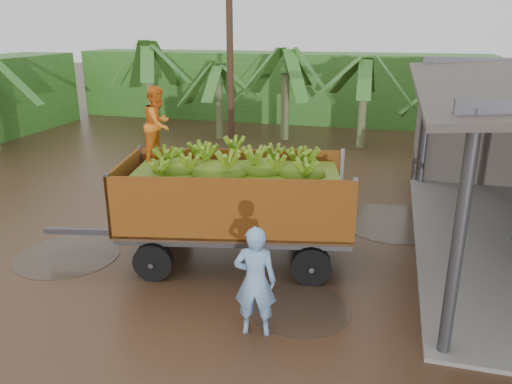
{
  "coord_description": "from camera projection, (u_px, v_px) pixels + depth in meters",
  "views": [
    {
      "loc": [
        4.16,
        -11.07,
        5.09
      ],
      "look_at": [
        1.38,
        -0.8,
        1.48
      ],
      "focal_mm": 35.0,
      "sensor_mm": 36.0,
      "label": 1
    }
  ],
  "objects": [
    {
      "name": "hedge_north",
      "position": [
        277.0,
        86.0,
        27.32
      ],
      "size": [
        22.0,
        3.0,
        3.6
      ],
      "primitive_type": "cube",
      "color": "#2D661E",
      "rests_on": "ground"
    },
    {
      "name": "man_blue",
      "position": [
        255.0,
        281.0,
        8.36
      ],
      "size": [
        0.78,
        0.57,
        1.98
      ],
      "primitive_type": "imported",
      "rotation": [
        0.0,
        0.0,
        3.29
      ],
      "color": "#78A4DA",
      "rests_on": "ground"
    },
    {
      "name": "ground",
      "position": [
        212.0,
        232.0,
        12.78
      ],
      "size": [
        100.0,
        100.0,
        0.0
      ],
      "primitive_type": "plane",
      "color": "black",
      "rests_on": "ground"
    },
    {
      "name": "banana_plants",
      "position": [
        100.0,
        109.0,
        19.24
      ],
      "size": [
        20.99,
        20.27,
        4.31
      ],
      "color": "#2D661E",
      "rests_on": "ground"
    },
    {
      "name": "banana_trailer",
      "position": [
        234.0,
        198.0,
        10.86
      ],
      "size": [
        6.96,
        3.33,
        3.87
      ],
      "rotation": [
        0.0,
        0.0,
        0.2
      ],
      "color": "#A95D18",
      "rests_on": "ground"
    },
    {
      "name": "utility_pole",
      "position": [
        230.0,
        65.0,
        18.0
      ],
      "size": [
        1.2,
        0.24,
        7.21
      ],
      "color": "#47301E",
      "rests_on": "ground"
    }
  ]
}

